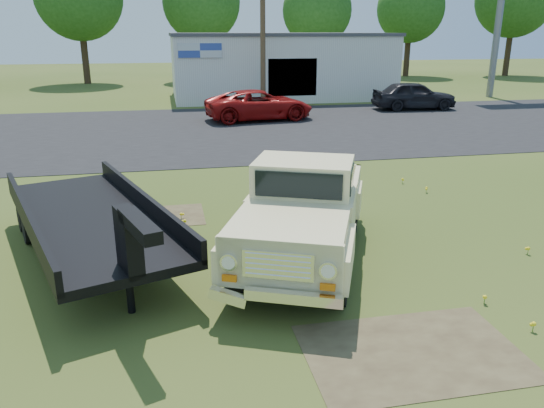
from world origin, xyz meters
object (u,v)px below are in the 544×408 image
Objects in this scene: flatbed_trailer at (89,213)px; dark_sedan at (414,96)px; vintage_pickup_truck at (303,210)px; red_pickup at (259,105)px.

flatbed_trailer is 23.72m from dark_sedan.
vintage_pickup_truck is 0.82× the size of flatbed_trailer.
dark_sedan is at bearing 81.72° from vintage_pickup_truck.
vintage_pickup_truck is at bearing -32.13° from flatbed_trailer.
flatbed_trailer is (-4.04, 0.91, -0.08)m from vintage_pickup_truck.
flatbed_trailer is 1.46× the size of dark_sedan.
flatbed_trailer reaches higher than red_pickup.
red_pickup is 9.44m from dark_sedan.
vintage_pickup_truck is 17.09m from red_pickup.
dark_sedan is (15.43, 18.01, -0.13)m from flatbed_trailer.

